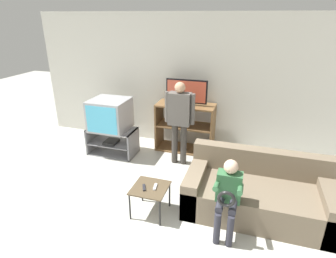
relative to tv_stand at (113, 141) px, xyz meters
The scene contains 11 objects.
wall_back 1.86m from the tv_stand, 35.82° to the left, with size 6.40×0.06×2.60m.
tv_stand is the anchor object (origin of this frame).
television_main 0.55m from the tv_stand, 155.13° to the left, with size 0.68×0.65×0.58m.
media_shelf 1.45m from the tv_stand, 24.10° to the left, with size 1.12×0.49×0.95m.
television_flat 1.71m from the tv_stand, 23.08° to the left, with size 0.78×0.20×0.48m.
snack_table 1.99m from the tv_stand, 47.42° to the right, with size 0.47×0.47×0.41m.
remote_control_black 1.98m from the tv_stand, 49.71° to the right, with size 0.04×0.14×0.02m, color #232328.
remote_control_white 2.03m from the tv_stand, 45.70° to the right, with size 0.04×0.14×0.02m, color silver.
couch 2.89m from the tv_stand, 19.71° to the right, with size 1.92×0.96×0.79m.
person_standing_adult 1.49m from the tv_stand, ahead, with size 0.53×0.20×1.51m.
person_seated_child 2.83m from the tv_stand, 32.82° to the right, with size 0.33×0.43×0.98m.
Camera 1 is at (1.28, -2.06, 2.55)m, focal length 30.00 mm.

